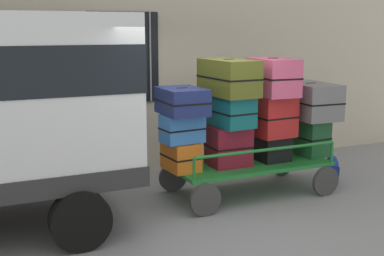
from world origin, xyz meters
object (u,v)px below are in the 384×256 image
luggage_cart (248,168)px  suitcase_midleft_top (229,77)px  backpack (332,168)px  suitcase_center_middle (272,116)px  suitcase_midleft_middle (227,110)px  suitcase_center_top (273,77)px  suitcase_midright_middle (310,101)px  suitcase_left_middle (182,128)px  suitcase_midright_bottom (310,137)px  suitcase_left_bottom (181,156)px  suitcase_center_bottom (270,148)px  suitcase_midleft_bottom (228,146)px  suitcase_left_top (182,101)px

luggage_cart → suitcase_midleft_top: (-0.37, -0.01, 1.38)m
backpack → luggage_cart: bearing=179.0°
suitcase_center_middle → suitcase_midleft_middle: bearing=174.9°
suitcase_center_top → suitcase_midright_middle: size_ratio=0.90×
luggage_cart → suitcase_center_middle: size_ratio=3.88×
suitcase_left_middle → suitcase_center_middle: size_ratio=0.95×
suitcase_left_middle → suitcase_center_top: (1.47, 0.00, 0.66)m
suitcase_midleft_middle → suitcase_midright_bottom: (1.47, -0.07, -0.52)m
suitcase_left_bottom → suitcase_midleft_top: suitcase_midleft_top is taller
suitcase_center_bottom → suitcase_midright_middle: bearing=2.6°
suitcase_center_bottom → suitcase_midleft_bottom: bearing=-179.3°
suitcase_midleft_bottom → suitcase_midleft_middle: size_ratio=0.63×
suitcase_midleft_bottom → suitcase_midleft_middle: 0.52m
suitcase_left_bottom → suitcase_midleft_top: (0.74, -0.03, 1.09)m
suitcase_center_bottom → suitcase_midright_middle: size_ratio=0.54×
suitcase_midright_middle → backpack: (0.47, -0.04, -1.15)m
suitcase_left_bottom → suitcase_midleft_top: size_ratio=0.58×
suitcase_midleft_top → suitcase_center_middle: suitcase_midleft_top is taller
suitcase_left_bottom → luggage_cart: bearing=-1.3°
suitcase_midleft_bottom → backpack: 2.02m
suitcase_midleft_bottom → backpack: bearing=0.1°
luggage_cart → backpack: 1.58m
suitcase_midleft_middle → suitcase_center_middle: (0.74, -0.07, -0.12)m
suitcase_midleft_middle → suitcase_center_top: (0.74, -0.06, 0.46)m
luggage_cart → suitcase_midleft_bottom: 0.53m
suitcase_midleft_bottom → suitcase_midright_bottom: (1.47, 0.00, 0.00)m
suitcase_midleft_middle → suitcase_center_middle: 0.75m
suitcase_midleft_bottom → suitcase_center_top: suitcase_center_top is taller
suitcase_midleft_middle → suitcase_center_bottom: (0.74, -0.06, -0.62)m
suitcase_left_middle → suitcase_left_top: size_ratio=0.80×
suitcase_center_top → suitcase_midright_middle: bearing=2.6°
suitcase_left_middle → suitcase_midleft_middle: (0.74, 0.06, 0.20)m
luggage_cart → suitcase_left_bottom: 1.14m
suitcase_midright_bottom → suitcase_left_top: bearing=179.9°
luggage_cart → suitcase_center_bottom: 0.46m
suitcase_left_top → suitcase_center_bottom: bearing=0.1°
luggage_cart → suitcase_left_top: size_ratio=3.28×
suitcase_midleft_middle → suitcase_midright_bottom: size_ratio=1.59×
suitcase_left_top → suitcase_midright_middle: (2.21, 0.04, -0.13)m
suitcase_midleft_bottom → backpack: size_ratio=1.35×
suitcase_left_middle → suitcase_midright_middle: suitcase_midright_middle is taller
suitcase_midleft_bottom → suitcase_center_middle: size_ratio=0.94×
suitcase_left_middle → suitcase_midleft_top: size_ratio=0.60×
suitcase_center_middle → suitcase_midright_bottom: size_ratio=1.07×
suitcase_left_middle → suitcase_center_top: suitcase_center_top is taller
suitcase_left_middle → suitcase_midleft_top: (0.74, 0.02, 0.68)m
suitcase_midleft_middle → suitcase_midright_middle: 1.47m
luggage_cart → suitcase_midleft_middle: size_ratio=2.61×
suitcase_left_top → suitcase_midright_bottom: bearing=-0.1°
suitcase_midleft_bottom → suitcase_midleft_middle: (0.00, 0.07, 0.52)m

